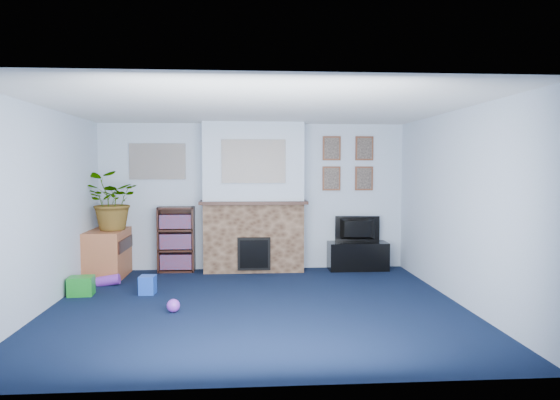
{
  "coord_description": "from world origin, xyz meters",
  "views": [
    {
      "loc": [
        -0.14,
        -5.99,
        1.69
      ],
      "look_at": [
        0.34,
        0.78,
        1.24
      ],
      "focal_mm": 32.0,
      "sensor_mm": 36.0,
      "label": 1
    }
  ],
  "objects": [
    {
      "name": "ceiling",
      "position": [
        0.0,
        0.0,
        2.4
      ],
      "size": [
        5.0,
        4.5,
        0.01
      ],
      "primitive_type": "cube",
      "color": "white",
      "rests_on": "wall_back"
    },
    {
      "name": "tv_stand",
      "position": [
        1.71,
        2.03,
        0.22
      ],
      "size": [
        0.97,
        0.41,
        0.46
      ],
      "primitive_type": "cube",
      "color": "black",
      "rests_on": "ground"
    },
    {
      "name": "wall_back",
      "position": [
        0.0,
        2.25,
        1.2
      ],
      "size": [
        5.0,
        0.04,
        2.4
      ],
      "primitive_type": "cube",
      "color": "silver",
      "rests_on": "ground"
    },
    {
      "name": "toy_tube",
      "position": [
        -2.09,
        1.2,
        0.07
      ],
      "size": [
        0.33,
        0.15,
        0.19
      ],
      "primitive_type": "cylinder",
      "rotation": [
        0.0,
        1.43,
        0.0
      ],
      "color": "purple",
      "rests_on": "ground"
    },
    {
      "name": "mantel_clock",
      "position": [
        -0.05,
        2.0,
        1.22
      ],
      "size": [
        0.1,
        0.06,
        0.14
      ],
      "primitive_type": "cube",
      "color": "gold",
      "rests_on": "chimney_breast"
    },
    {
      "name": "toy_block",
      "position": [
        -1.44,
        0.67,
        0.11
      ],
      "size": [
        0.21,
        0.21,
        0.25
      ],
      "primitive_type": "cube",
      "rotation": [
        0.0,
        0.0,
        -0.06
      ],
      "color": "blue",
      "rests_on": "ground"
    },
    {
      "name": "portrait_tl",
      "position": [
        1.3,
        2.23,
        2.0
      ],
      "size": [
        0.3,
        0.03,
        0.4
      ],
      "primitive_type": "cube",
      "color": "brown",
      "rests_on": "wall_back"
    },
    {
      "name": "potted_plant",
      "position": [
        -2.19,
        1.7,
        1.18
      ],
      "size": [
        0.92,
        0.83,
        0.9
      ],
      "primitive_type": "imported",
      "rotation": [
        0.0,
        0.0,
        3.32
      ],
      "color": "#26661E",
      "rests_on": "sideboard"
    },
    {
      "name": "floor",
      "position": [
        0.0,
        0.0,
        0.0
      ],
      "size": [
        5.0,
        4.5,
        0.01
      ],
      "primitive_type": "cube",
      "color": "black",
      "rests_on": "ground"
    },
    {
      "name": "wall_front",
      "position": [
        0.0,
        -2.25,
        1.2
      ],
      "size": [
        5.0,
        0.04,
        2.4
      ],
      "primitive_type": "cube",
      "color": "silver",
      "rests_on": "ground"
    },
    {
      "name": "mantel_can",
      "position": [
        0.7,
        2.0,
        1.21
      ],
      "size": [
        0.05,
        0.05,
        0.11
      ],
      "primitive_type": "cylinder",
      "color": "blue",
      "rests_on": "chimney_breast"
    },
    {
      "name": "television",
      "position": [
        1.71,
        2.05,
        0.67
      ],
      "size": [
        0.74,
        0.17,
        0.42
      ],
      "primitive_type": "imported",
      "rotation": [
        0.0,
        0.0,
        3.04
      ],
      "color": "black",
      "rests_on": "tv_stand"
    },
    {
      "name": "mantel_teddy",
      "position": [
        -0.59,
        2.0,
        1.22
      ],
      "size": [
        0.14,
        0.14,
        0.14
      ],
      "primitive_type": "sphere",
      "color": "gray",
      "rests_on": "chimney_breast"
    },
    {
      "name": "mantel_candle",
      "position": [
        0.23,
        2.0,
        1.23
      ],
      "size": [
        0.05,
        0.05,
        0.15
      ],
      "primitive_type": "cylinder",
      "color": "#B2BFC6",
      "rests_on": "chimney_breast"
    },
    {
      "name": "toy_ball",
      "position": [
        -0.98,
        -0.2,
        0.09
      ],
      "size": [
        0.15,
        0.15,
        0.15
      ],
      "primitive_type": "sphere",
      "color": "purple",
      "rests_on": "ground"
    },
    {
      "name": "collage_main",
      "position": [
        0.0,
        1.84,
        1.78
      ],
      "size": [
        1.0,
        0.03,
        0.68
      ],
      "primitive_type": "cube",
      "color": "gray",
      "rests_on": "chimney_breast"
    },
    {
      "name": "portrait_bl",
      "position": [
        1.3,
        2.23,
        1.5
      ],
      "size": [
        0.3,
        0.03,
        0.4
      ],
      "primitive_type": "cube",
      "color": "brown",
      "rests_on": "wall_back"
    },
    {
      "name": "green_crate",
      "position": [
        -2.3,
        0.66,
        0.14
      ],
      "size": [
        0.33,
        0.27,
        0.25
      ],
      "primitive_type": "cube",
      "rotation": [
        0.0,
        0.0,
        0.08
      ],
      "color": "#198C26",
      "rests_on": "ground"
    },
    {
      "name": "wall_left",
      "position": [
        -2.5,
        0.0,
        1.2
      ],
      "size": [
        0.04,
        4.5,
        2.4
      ],
      "primitive_type": "cube",
      "color": "silver",
      "rests_on": "ground"
    },
    {
      "name": "portrait_tr",
      "position": [
        1.85,
        2.23,
        2.0
      ],
      "size": [
        0.3,
        0.03,
        0.4
      ],
      "primitive_type": "cube",
      "color": "brown",
      "rests_on": "wall_back"
    },
    {
      "name": "chimney_breast",
      "position": [
        0.0,
        2.05,
        1.18
      ],
      "size": [
        1.72,
        0.5,
        2.4
      ],
      "color": "brown",
      "rests_on": "ground"
    },
    {
      "name": "portrait_br",
      "position": [
        1.85,
        2.23,
        1.5
      ],
      "size": [
        0.3,
        0.03,
        0.4
      ],
      "primitive_type": "cube",
      "color": "brown",
      "rests_on": "wall_back"
    },
    {
      "name": "wall_right",
      "position": [
        2.5,
        0.0,
        1.2
      ],
      "size": [
        0.04,
        4.5,
        2.4
      ],
      "primitive_type": "cube",
      "color": "silver",
      "rests_on": "ground"
    },
    {
      "name": "bookshelf",
      "position": [
        -1.25,
        2.11,
        0.5
      ],
      "size": [
        0.58,
        0.28,
        1.05
      ],
      "color": "black",
      "rests_on": "ground"
    },
    {
      "name": "collage_left",
      "position": [
        -1.55,
        2.23,
        1.78
      ],
      "size": [
        0.9,
        0.03,
        0.58
      ],
      "primitive_type": "cube",
      "color": "gray",
      "rests_on": "wall_back"
    },
    {
      "name": "sideboard",
      "position": [
        -2.24,
        1.75,
        0.35
      ],
      "size": [
        0.52,
        0.94,
        0.73
      ],
      "primitive_type": "cube",
      "color": "#A95B36",
      "rests_on": "ground"
    }
  ]
}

